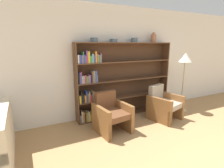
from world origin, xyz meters
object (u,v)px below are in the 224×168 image
(armchair_cushioned, at_px, (163,104))
(floor_lamp, at_px, (185,62))
(bookshelf, at_px, (117,81))
(bowl_copper, at_px, (94,40))
(armchair_leather, at_px, (111,114))
(bowl_terracotta, at_px, (114,40))
(bowl_brass, at_px, (134,40))
(vase_tall, at_px, (154,38))

(armchair_cushioned, relative_size, floor_lamp, 0.52)
(armchair_cushioned, bearing_deg, bookshelf, -52.54)
(bowl_copper, distance_m, armchair_cushioned, 2.29)
(armchair_leather, xyz_separation_m, floor_lamp, (2.28, 0.19, 0.98))
(bowl_terracotta, relative_size, armchair_leather, 0.24)
(bowl_brass, bearing_deg, floor_lamp, -20.50)
(bowl_brass, relative_size, vase_tall, 0.69)
(armchair_leather, bearing_deg, bowl_terracotta, -127.55)
(bowl_brass, bearing_deg, armchair_leather, -145.08)
(vase_tall, bearing_deg, armchair_leather, -156.62)
(bowl_terracotta, xyz_separation_m, armchair_leather, (-0.39, -0.68, -1.54))
(bowl_brass, xyz_separation_m, vase_tall, (0.60, -0.00, 0.05))
(floor_lamp, bearing_deg, vase_tall, 145.26)
(bowl_copper, relative_size, armchair_leather, 0.22)
(floor_lamp, bearing_deg, armchair_leather, -175.11)
(vase_tall, bearing_deg, floor_lamp, -34.74)
(bowl_copper, bearing_deg, floor_lamp, -11.58)
(vase_tall, bearing_deg, bookshelf, 178.77)
(bowl_brass, distance_m, armchair_leather, 1.96)
(bookshelf, bearing_deg, armchair_leather, -125.07)
(bookshelf, height_order, floor_lamp, bookshelf)
(bowl_brass, distance_m, vase_tall, 0.60)
(bowl_brass, height_order, vase_tall, vase_tall)
(bookshelf, relative_size, armchair_leather, 3.15)
(armchair_leather, bearing_deg, bowl_copper, -89.49)
(bowl_terracotta, bearing_deg, bowl_brass, 0.00)
(bowl_brass, bearing_deg, bowl_terracotta, -180.00)
(bowl_copper, height_order, floor_lamp, bowl_copper)
(armchair_cushioned, bearing_deg, bowl_terracotta, -48.87)
(vase_tall, bearing_deg, bowl_copper, 180.00)
(floor_lamp, bearing_deg, bowl_copper, 168.42)
(vase_tall, relative_size, armchair_cushioned, 0.31)
(bowl_brass, distance_m, armchair_cushioned, 1.76)
(bowl_copper, distance_m, bowl_brass, 1.07)
(bowl_copper, bearing_deg, bowl_brass, 0.00)
(armchair_cushioned, bearing_deg, vase_tall, -117.08)
(bookshelf, distance_m, armchair_cushioned, 1.30)
(bowl_copper, bearing_deg, armchair_leather, -81.86)
(bowl_terracotta, distance_m, bowl_brass, 0.58)
(bowl_brass, bearing_deg, bowl_copper, -180.00)
(vase_tall, bearing_deg, bowl_terracotta, 180.00)
(bowl_copper, height_order, armchair_cushioned, bowl_copper)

